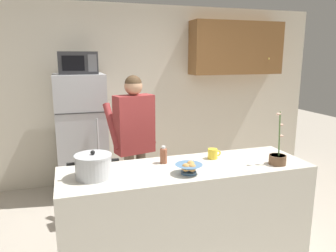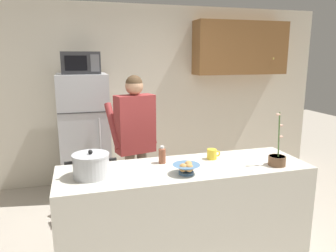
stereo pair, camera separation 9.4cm
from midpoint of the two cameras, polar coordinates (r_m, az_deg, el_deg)
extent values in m
cube|color=beige|center=(4.93, -5.09, 5.65)|extent=(6.00, 0.12, 2.60)
cube|color=brown|center=(5.23, 13.26, 13.31)|extent=(1.47, 0.34, 0.80)
sphere|color=gold|center=(5.33, 18.67, 11.25)|extent=(0.03, 0.03, 0.03)
cube|color=silver|center=(3.02, 3.91, -15.49)|extent=(2.20, 0.68, 0.92)
cube|color=#B7BABF|center=(4.48, -13.97, -1.56)|extent=(0.64, 0.64, 1.64)
cube|color=#333333|center=(4.09, -14.04, 2.30)|extent=(0.63, 0.01, 0.01)
cylinder|color=#B2B2B7|center=(4.17, -11.30, -3.62)|extent=(0.02, 0.02, 0.74)
cube|color=#2D2D30|center=(4.34, -14.62, 10.79)|extent=(0.48, 0.36, 0.28)
cube|color=black|center=(4.15, -15.38, 10.70)|extent=(0.26, 0.01, 0.18)
cube|color=#59595B|center=(4.16, -12.19, 10.87)|extent=(0.11, 0.01, 0.21)
cylinder|color=#726656|center=(3.81, -3.89, -10.29)|extent=(0.11, 0.11, 0.81)
cylinder|color=#726656|center=(3.75, -5.95, -10.69)|extent=(0.11, 0.11, 0.81)
cube|color=#993333|center=(3.56, -5.12, 0.35)|extent=(0.46, 0.30, 0.64)
sphere|color=tan|center=(3.50, -5.25, 7.08)|extent=(0.20, 0.20, 0.20)
sphere|color=#4C3823|center=(3.50, -5.26, 7.48)|extent=(0.19, 0.19, 0.19)
cylinder|color=#993333|center=(3.76, -2.97, 0.71)|extent=(0.17, 0.39, 0.49)
cylinder|color=#993333|center=(3.59, -8.98, 0.03)|extent=(0.17, 0.39, 0.49)
cylinder|color=silver|center=(2.64, -12.48, -7.02)|extent=(0.28, 0.28, 0.17)
cylinder|color=silver|center=(2.61, -12.58, -5.05)|extent=(0.29, 0.29, 0.02)
sphere|color=black|center=(2.60, -12.60, -4.50)|extent=(0.04, 0.04, 0.04)
cube|color=black|center=(2.62, -16.30, -6.35)|extent=(0.06, 0.02, 0.02)
cube|color=black|center=(2.64, -8.77, -5.87)|extent=(0.06, 0.02, 0.02)
cylinder|color=yellow|center=(3.05, 8.65, -4.96)|extent=(0.09, 0.09, 0.10)
torus|color=yellow|center=(3.08, 9.62, -4.86)|extent=(0.06, 0.01, 0.06)
cylinder|color=#4C7299|center=(2.67, 4.27, -8.27)|extent=(0.12, 0.12, 0.02)
cone|color=#4C7299|center=(2.65, 4.28, -7.46)|extent=(0.23, 0.23, 0.06)
sphere|color=tan|center=(2.62, 3.76, -7.39)|extent=(0.07, 0.07, 0.07)
sphere|color=tan|center=(2.68, 4.65, -6.91)|extent=(0.07, 0.07, 0.07)
sphere|color=tan|center=(2.62, 4.83, -7.41)|extent=(0.07, 0.07, 0.07)
cylinder|color=brown|center=(2.90, -0.12, -5.36)|extent=(0.06, 0.06, 0.13)
cone|color=brown|center=(2.88, -0.12, -3.93)|extent=(0.06, 0.06, 0.02)
cylinder|color=white|center=(2.88, -0.12, -3.77)|extent=(0.04, 0.04, 0.02)
cylinder|color=brown|center=(3.02, 19.61, -5.83)|extent=(0.15, 0.15, 0.09)
cylinder|color=#38281E|center=(3.01, 19.66, -5.13)|extent=(0.14, 0.14, 0.01)
cylinder|color=#4C7238|center=(2.96, 19.94, -1.44)|extent=(0.01, 0.04, 0.39)
ellipsoid|color=#D8A58C|center=(2.98, 20.25, -1.79)|extent=(0.04, 0.03, 0.02)
ellipsoid|color=#D8A58C|center=(2.96, 20.24, 0.10)|extent=(0.04, 0.03, 0.02)
ellipsoid|color=#D8A58C|center=(2.93, 19.83, 1.93)|extent=(0.04, 0.03, 0.02)
camera|label=1|loc=(0.05, -89.18, 0.18)|focal=34.36mm
camera|label=2|loc=(0.05, 90.82, -0.18)|focal=34.36mm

